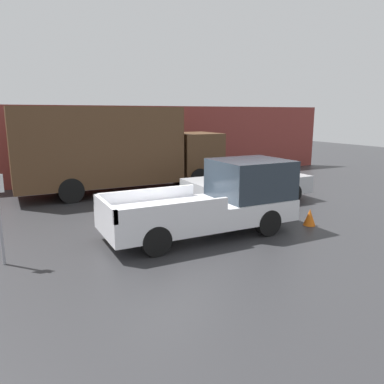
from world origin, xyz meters
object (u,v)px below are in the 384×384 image
Objects in this scene: pickup_truck at (218,200)px; delivery_truck at (115,148)px; traffic_cone at (310,217)px; car at (249,182)px.

delivery_truck reaches higher than pickup_truck.
traffic_cone is (2.80, -0.70, -0.68)m from pickup_truck.
traffic_cone is at bearing -62.03° from delivery_truck.
pickup_truck is 2.97m from traffic_cone.
delivery_truck is 17.39× the size of traffic_cone.
pickup_truck is at bearing 165.98° from traffic_cone.
delivery_truck reaches higher than car.
car is 5.75m from delivery_truck.
pickup_truck is 0.61× the size of delivery_truck.
delivery_truck is (-4.01, 3.96, 1.11)m from car.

